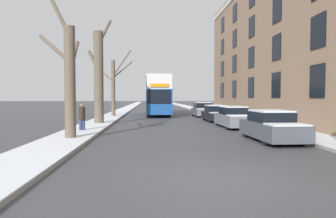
{
  "coord_description": "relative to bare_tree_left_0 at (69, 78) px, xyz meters",
  "views": [
    {
      "loc": [
        -2.08,
        -7.55,
        2.05
      ],
      "look_at": [
        -0.2,
        21.39,
        0.92
      ],
      "focal_mm": 32.0,
      "sensor_mm": 36.0,
      "label": 1
    }
  ],
  "objects": [
    {
      "name": "double_decker_bus",
      "position": [
        4.78,
        20.27,
        -0.48
      ],
      "size": [
        2.59,
        11.38,
        4.38
      ],
      "color": "#194C99",
      "rests_on": "ground"
    },
    {
      "name": "bare_tree_left_0",
      "position": [
        0.0,
        0.0,
        0.0
      ],
      "size": [
        2.22,
        1.95,
        6.73
      ],
      "color": "brown",
      "rests_on": "ground"
    },
    {
      "name": "ground_plane",
      "position": [
        5.82,
        -6.8,
        -2.96
      ],
      "size": [
        320.0,
        320.0,
        0.0
      ],
      "primitive_type": "plane",
      "color": "#424247"
    },
    {
      "name": "sidewalk_left",
      "position": [
        -0.09,
        46.2,
        -2.88
      ],
      "size": [
        2.26,
        130.0,
        0.16
      ],
      "color": "gray",
      "rests_on": "ground"
    },
    {
      "name": "bare_tree_left_2",
      "position": [
        0.18,
        16.78,
        0.29
      ],
      "size": [
        3.45,
        1.8,
        6.95
      ],
      "color": "brown",
      "rests_on": "ground"
    },
    {
      "name": "parked_car_0",
      "position": [
        9.51,
        -0.7,
        -2.29
      ],
      "size": [
        1.8,
        4.27,
        1.44
      ],
      "color": "#474C56",
      "rests_on": "ground"
    },
    {
      "name": "pedestrian_left_sidewalk",
      "position": [
        -0.11,
        3.2,
        -2.03
      ],
      "size": [
        0.37,
        0.37,
        1.69
      ],
      "rotation": [
        0.0,
        0.0,
        3.49
      ],
      "color": "navy",
      "rests_on": "ground"
    },
    {
      "name": "bare_tree_left_1",
      "position": [
        0.05,
        8.18,
        0.78
      ],
      "size": [
        1.69,
        2.29,
        8.2
      ],
      "color": "brown",
      "rests_on": "ground"
    },
    {
      "name": "parked_car_1",
      "position": [
        9.51,
        5.62,
        -2.29
      ],
      "size": [
        1.74,
        4.37,
        1.44
      ],
      "color": "slate",
      "rests_on": "ground"
    },
    {
      "name": "sidewalk_right",
      "position": [
        11.73,
        46.2,
        -2.88
      ],
      "size": [
        2.26,
        130.0,
        0.16
      ],
      "color": "gray",
      "rests_on": "ground"
    },
    {
      "name": "terrace_facade_right",
      "position": [
        17.35,
        9.12,
        3.71
      ],
      "size": [
        9.1,
        35.64,
        13.33
      ],
      "color": "#8C7056",
      "rests_on": "ground"
    },
    {
      "name": "parked_car_2",
      "position": [
        9.51,
        11.09,
        -2.32
      ],
      "size": [
        1.78,
        4.15,
        1.39
      ],
      "color": "black",
      "rests_on": "ground"
    },
    {
      "name": "parked_car_3",
      "position": [
        9.51,
        17.31,
        -2.25
      ],
      "size": [
        1.88,
        4.33,
        1.54
      ],
      "color": "slate",
      "rests_on": "ground"
    }
  ]
}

